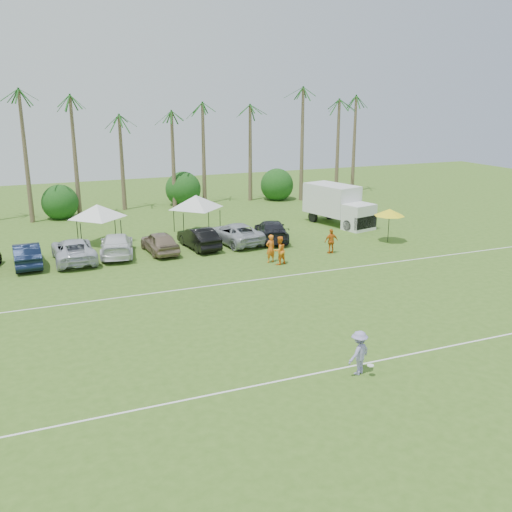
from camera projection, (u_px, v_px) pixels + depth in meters
name	position (u px, v px, depth m)	size (l,w,h in m)	color
ground	(315.00, 403.00, 20.62)	(120.00, 120.00, 0.00)	#3E621D
field_lines	(237.00, 324.00, 27.74)	(80.00, 12.10, 0.01)	white
palm_tree_3	(25.00, 103.00, 48.73)	(2.40, 2.40, 11.90)	brown
palm_tree_4	(77.00, 133.00, 50.91)	(2.40, 2.40, 8.90)	brown
palm_tree_5	(121.00, 122.00, 52.14)	(2.40, 2.40, 9.90)	brown
palm_tree_6	(164.00, 112.00, 53.38)	(2.40, 2.40, 10.90)	brown
palm_tree_7	(204.00, 102.00, 54.61)	(2.40, 2.40, 11.90)	brown
palm_tree_8	(253.00, 129.00, 57.16)	(2.40, 2.40, 8.90)	brown
palm_tree_9	(297.00, 119.00, 58.76)	(2.40, 2.40, 9.90)	brown
palm_tree_10	(340.00, 110.00, 60.36)	(2.40, 2.40, 10.90)	brown
palm_tree_11	(372.00, 102.00, 61.60)	(2.40, 2.40, 11.90)	brown
bush_tree_1	(58.00, 196.00, 52.61)	(4.00, 4.00, 4.00)	brown
bush_tree_2	(184.00, 188.00, 57.02)	(4.00, 4.00, 4.00)	brown
bush_tree_3	(275.00, 182.00, 60.70)	(4.00, 4.00, 4.00)	brown
sideline_player_a	(270.00, 248.00, 37.75)	(0.69, 0.45, 1.89)	orange
sideline_player_b	(279.00, 250.00, 37.28)	(0.92, 0.71, 1.89)	orange
sideline_player_c	(331.00, 241.00, 39.91)	(1.03, 0.43, 1.75)	orange
box_truck	(338.00, 204.00, 48.58)	(3.97, 6.90, 3.35)	white
canopy_tent_left	(97.00, 204.00, 41.74)	(4.35, 4.35, 3.53)	black
canopy_tent_right	(196.00, 195.00, 44.85)	(4.54, 4.54, 3.67)	black
market_umbrella	(390.00, 212.00, 42.58)	(2.29, 2.29, 2.56)	black
frisbee_player	(359.00, 353.00, 22.58)	(1.34, 1.08, 1.82)	#958DC8
parked_car_1	(27.00, 255.00, 36.95)	(1.63, 4.69, 1.54)	black
parked_car_2	(73.00, 250.00, 38.01)	(2.56, 5.56, 1.54)	silver
parked_car_3	(117.00, 245.00, 39.41)	(2.16, 5.32, 1.54)	white
parked_car_4	(160.00, 242.00, 40.07)	(1.82, 4.53, 1.54)	gray
parked_car_5	(199.00, 238.00, 41.28)	(1.63, 4.69, 1.54)	black
parked_car_6	(235.00, 233.00, 42.65)	(2.56, 5.56, 1.54)	#AEB1B8
parked_car_7	(271.00, 230.00, 43.53)	(2.16, 5.32, 1.54)	black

